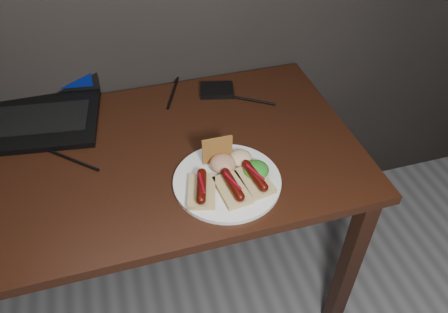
% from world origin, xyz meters
% --- Properties ---
extents(desk, '(1.40, 0.70, 0.75)m').
position_xyz_m(desk, '(0.00, 1.38, 0.66)').
color(desk, black).
rests_on(desk, ground).
extents(laptop, '(0.45, 0.42, 0.25)m').
position_xyz_m(laptop, '(-0.23, 1.68, 0.80)').
color(laptop, black).
rests_on(laptop, desk).
extents(hard_drive, '(0.13, 0.11, 0.02)m').
position_xyz_m(hard_drive, '(0.36, 1.63, 0.76)').
color(hard_drive, black).
rests_on(hard_drive, desk).
extents(desk_cables, '(1.08, 0.44, 0.01)m').
position_xyz_m(desk_cables, '(-0.02, 1.55, 0.75)').
color(desk_cables, black).
rests_on(desk_cables, desk).
extents(plate, '(0.35, 0.35, 0.01)m').
position_xyz_m(plate, '(0.27, 1.21, 0.76)').
color(plate, white).
rests_on(plate, desk).
extents(bread_sausage_left, '(0.10, 0.13, 0.04)m').
position_xyz_m(bread_sausage_left, '(0.20, 1.18, 0.78)').
color(bread_sausage_left, '#D2B77B').
rests_on(bread_sausage_left, plate).
extents(bread_sausage_center, '(0.08, 0.12, 0.04)m').
position_xyz_m(bread_sausage_center, '(0.27, 1.16, 0.78)').
color(bread_sausage_center, '#D2B77B').
rests_on(bread_sausage_center, plate).
extents(bread_sausage_right, '(0.09, 0.13, 0.04)m').
position_xyz_m(bread_sausage_right, '(0.34, 1.17, 0.78)').
color(bread_sausage_right, '#D2B77B').
rests_on(bread_sausage_right, plate).
extents(crispbread, '(0.08, 0.01, 0.08)m').
position_xyz_m(crispbread, '(0.27, 1.28, 0.80)').
color(crispbread, '#B07030').
rests_on(crispbread, plate).
extents(salad_greens, '(0.07, 0.07, 0.04)m').
position_xyz_m(salad_greens, '(0.35, 1.20, 0.78)').
color(salad_greens, '#135F16').
rests_on(salad_greens, plate).
extents(salsa_mound, '(0.07, 0.07, 0.04)m').
position_xyz_m(salsa_mound, '(0.27, 1.25, 0.78)').
color(salsa_mound, maroon).
rests_on(salsa_mound, plate).
extents(coleslaw_mound, '(0.06, 0.06, 0.04)m').
position_xyz_m(coleslaw_mound, '(0.33, 1.26, 0.78)').
color(coleslaw_mound, beige).
rests_on(coleslaw_mound, plate).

